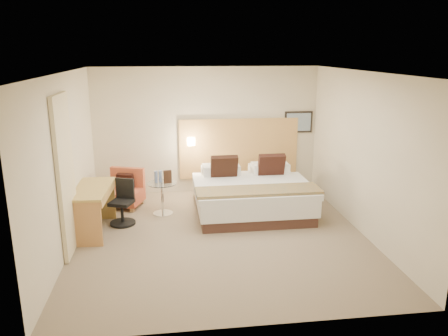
{
  "coord_description": "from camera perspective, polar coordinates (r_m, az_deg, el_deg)",
  "views": [
    {
      "loc": [
        -0.83,
        -6.73,
        3.03
      ],
      "look_at": [
        0.12,
        0.59,
        1.03
      ],
      "focal_mm": 35.0,
      "sensor_mm": 36.0,
      "label": 1
    }
  ],
  "objects": [
    {
      "name": "art_frame",
      "position": [
        9.76,
        9.7,
        5.95
      ],
      "size": [
        0.62,
        0.03,
        0.47
      ],
      "primitive_type": "cube",
      "color": "black",
      "rests_on": "wall_back"
    },
    {
      "name": "bottle_a",
      "position": [
        8.27,
        -8.86,
        -1.15
      ],
      "size": [
        0.08,
        0.08,
        0.22
      ],
      "primitive_type": "cylinder",
      "rotation": [
        0.0,
        0.0,
        0.27
      ],
      "color": "#7A8EBD",
      "rests_on": "side_table"
    },
    {
      "name": "desk",
      "position": [
        7.7,
        -16.67,
        -3.68
      ],
      "size": [
        0.66,
        1.31,
        0.79
      ],
      "color": "#B19045",
      "rests_on": "floor"
    },
    {
      "name": "headboard_panel",
      "position": [
        9.55,
        1.96,
        2.6
      ],
      "size": [
        2.6,
        0.04,
        1.3
      ],
      "primitive_type": "cube",
      "color": "tan",
      "rests_on": "wall_back"
    },
    {
      "name": "wall_front",
      "position": [
        4.62,
        3.44,
        -6.21
      ],
      "size": [
        4.8,
        0.02,
        2.7
      ],
      "primitive_type": "cube",
      "color": "beige",
      "rests_on": "floor"
    },
    {
      "name": "lamp_shade",
      "position": [
        9.29,
        -4.33,
        3.47
      ],
      "size": [
        0.15,
        0.15,
        0.15
      ],
      "primitive_type": "cube",
      "color": "#F9E7C2",
      "rests_on": "wall_back"
    },
    {
      "name": "side_table",
      "position": [
        8.35,
        -8.05,
        -3.74
      ],
      "size": [
        0.69,
        0.69,
        0.62
      ],
      "color": "white",
      "rests_on": "floor"
    },
    {
      "name": "curtain",
      "position": [
        6.9,
        -19.97,
        -0.97
      ],
      "size": [
        0.06,
        0.9,
        2.42
      ],
      "primitive_type": "cube",
      "color": "beige",
      "rests_on": "wall_left"
    },
    {
      "name": "ceiling",
      "position": [
        6.79,
        -0.42,
        12.47
      ],
      "size": [
        4.8,
        5.0,
        0.02
      ],
      "primitive_type": "cube",
      "color": "white",
      "rests_on": "floor"
    },
    {
      "name": "floor",
      "position": [
        7.43,
        -0.38,
        -8.97
      ],
      "size": [
        4.8,
        5.0,
        0.02
      ],
      "primitive_type": "cube",
      "color": "#796751",
      "rests_on": "ground"
    },
    {
      "name": "wall_back",
      "position": [
        9.43,
        -2.27,
        4.91
      ],
      "size": [
        4.8,
        0.02,
        2.7
      ],
      "primitive_type": "cube",
      "color": "beige",
      "rests_on": "floor"
    },
    {
      "name": "art_canvas",
      "position": [
        9.74,
        9.73,
        5.93
      ],
      "size": [
        0.54,
        0.01,
        0.39
      ],
      "primitive_type": "cube",
      "color": "#758DA2",
      "rests_on": "wall_back"
    },
    {
      "name": "lamp_arm",
      "position": [
        9.35,
        -4.35,
        3.54
      ],
      "size": [
        0.02,
        0.12,
        0.02
      ],
      "primitive_type": "cylinder",
      "rotation": [
        1.57,
        0.0,
        0.0
      ],
      "color": "silver",
      "rests_on": "wall_back"
    },
    {
      "name": "lounge_chair",
      "position": [
        8.94,
        -12.88,
        -3.03
      ],
      "size": [
        0.86,
        0.81,
        0.74
      ],
      "color": "#9B7E49",
      "rests_on": "floor"
    },
    {
      "name": "wall_right",
      "position": [
        7.65,
        17.82,
        1.76
      ],
      "size": [
        0.02,
        5.0,
        2.7
      ],
      "primitive_type": "cube",
      "color": "beige",
      "rests_on": "floor"
    },
    {
      "name": "bottle_b",
      "position": [
        8.3,
        -8.29,
        -1.07
      ],
      "size": [
        0.08,
        0.08,
        0.22
      ],
      "primitive_type": "cylinder",
      "rotation": [
        0.0,
        0.0,
        0.27
      ],
      "color": "#96B2E8",
      "rests_on": "side_table"
    },
    {
      "name": "menu_folder",
      "position": [
        8.21,
        -7.38,
        -1.14
      ],
      "size": [
        0.15,
        0.09,
        0.24
      ],
      "primitive_type": "cube",
      "rotation": [
        0.0,
        0.0,
        0.27
      ],
      "color": "#352016",
      "rests_on": "side_table"
    },
    {
      "name": "bed",
      "position": [
        8.47,
        3.45,
        -3.33
      ],
      "size": [
        2.21,
        2.11,
        1.06
      ],
      "color": "#402620",
      "rests_on": "floor"
    },
    {
      "name": "desk_chair",
      "position": [
        8.03,
        -13.07,
        -4.86
      ],
      "size": [
        0.59,
        0.59,
        0.81
      ],
      "color": "black",
      "rests_on": "floor"
    },
    {
      "name": "wall_left",
      "position": [
        7.11,
        -20.04,
        0.58
      ],
      "size": [
        0.02,
        5.0,
        2.7
      ],
      "primitive_type": "cube",
      "color": "beige",
      "rests_on": "floor"
    }
  ]
}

